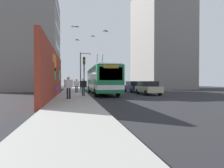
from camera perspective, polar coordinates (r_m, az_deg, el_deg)
ground_plane at (r=20.77m, az=-7.81°, el=-3.47°), size 80.00×80.00×0.00m
sidewalk_slab at (r=20.71m, az=-12.24°, el=-3.29°), size 48.00×3.20×0.15m
graffiti_wall at (r=17.32m, az=-18.10°, el=2.95°), size 15.10×0.32×4.41m
building_far_left at (r=34.81m, az=-25.09°, el=11.67°), size 11.43×9.84×16.29m
building_far_right at (r=41.81m, az=15.01°, el=13.42°), size 13.59×9.18×21.36m
city_bus at (r=21.99m, az=-3.35°, el=1.51°), size 11.53×2.60×5.05m
parked_car_champagne at (r=21.44m, az=11.40°, el=-1.12°), size 4.11×1.84×1.58m
parked_car_navy at (r=26.34m, az=6.84°, el=-0.74°), size 4.19×1.80×1.58m
pedestrian_near_wall at (r=14.77m, az=-13.67°, el=-0.53°), size 0.24×0.70×1.78m
pedestrian_at_curb at (r=17.94m, az=-9.12°, el=-0.50°), size 0.23×0.68×1.69m
pedestrian_midblock at (r=23.04m, az=-11.23°, el=-0.19°), size 0.23×0.68×1.70m
traffic_light at (r=21.26m, az=-8.88°, el=4.78°), size 0.49×0.28×4.27m
street_lamp at (r=29.77m, az=-9.57°, el=4.98°), size 0.44×1.81×6.15m
flying_pigeons at (r=22.17m, az=-8.95°, el=16.03°), size 8.92×3.75×3.08m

